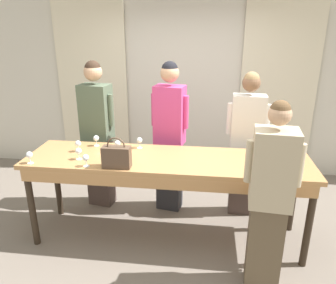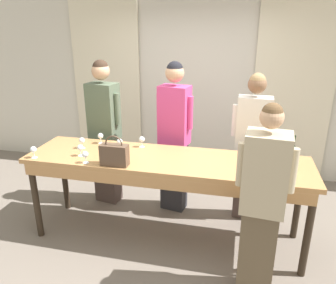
# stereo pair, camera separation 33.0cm
# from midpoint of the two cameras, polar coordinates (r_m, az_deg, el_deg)

# --- Properties ---
(ground_plane) EXTENTS (18.00, 18.00, 0.00)m
(ground_plane) POSITION_cam_midpoint_polar(r_m,az_deg,el_deg) (3.88, 2.27, -16.06)
(ground_plane) COLOR #70665B
(wall_back) EXTENTS (12.00, 0.06, 2.80)m
(wall_back) POSITION_cam_midpoint_polar(r_m,az_deg,el_deg) (5.12, 6.60, 9.96)
(wall_back) COLOR beige
(wall_back) RESTS_ON ground_plane
(curtain_panel_left) EXTENTS (1.10, 0.03, 2.69)m
(curtain_panel_left) POSITION_cam_midpoint_polar(r_m,az_deg,el_deg) (5.41, -8.82, 9.79)
(curtain_panel_left) COLOR beige
(curtain_panel_left) RESTS_ON ground_plane
(curtain_panel_right) EXTENTS (1.10, 0.03, 2.69)m
(curtain_panel_right) POSITION_cam_midpoint_polar(r_m,az_deg,el_deg) (5.11, 22.64, 7.90)
(curtain_panel_right) COLOR beige
(curtain_panel_right) RESTS_ON ground_plane
(tasting_bar) EXTENTS (2.96, 0.76, 0.96)m
(tasting_bar) POSITION_cam_midpoint_polar(r_m,az_deg,el_deg) (3.42, 2.38, -4.49)
(tasting_bar) COLOR #B27F4C
(tasting_bar) RESTS_ON ground_plane
(wine_bottle) EXTENTS (0.07, 0.07, 0.32)m
(wine_bottle) POSITION_cam_midpoint_polar(r_m,az_deg,el_deg) (3.44, 23.37, -2.17)
(wine_bottle) COLOR black
(wine_bottle) RESTS_ON tasting_bar
(handbag) EXTENTS (0.27, 0.12, 0.31)m
(handbag) POSITION_cam_midpoint_polar(r_m,az_deg,el_deg) (3.21, -6.44, -2.21)
(handbag) COLOR brown
(handbag) RESTS_ON tasting_bar
(wine_glass_front_left) EXTENTS (0.06, 0.06, 0.12)m
(wine_glass_front_left) POSITION_cam_midpoint_polar(r_m,az_deg,el_deg) (3.83, -9.28, 0.94)
(wine_glass_front_left) COLOR white
(wine_glass_front_left) RESTS_ON tasting_bar
(wine_glass_front_mid) EXTENTS (0.06, 0.06, 0.12)m
(wine_glass_front_mid) POSITION_cam_midpoint_polar(r_m,az_deg,el_deg) (3.32, -11.49, -2.26)
(wine_glass_front_mid) COLOR white
(wine_glass_front_mid) RESTS_ON tasting_bar
(wine_glass_front_right) EXTENTS (0.06, 0.06, 0.12)m
(wine_glass_front_right) POSITION_cam_midpoint_polar(r_m,az_deg,el_deg) (3.67, -2.02, 0.35)
(wine_glass_front_right) COLOR white
(wine_glass_front_right) RESTS_ON tasting_bar
(wine_glass_center_left) EXTENTS (0.06, 0.06, 0.12)m
(wine_glass_center_left) POSITION_cam_midpoint_polar(r_m,az_deg,el_deg) (3.59, -20.01, -1.37)
(wine_glass_center_left) COLOR white
(wine_glass_center_left) RESTS_ON tasting_bar
(wine_glass_center_mid) EXTENTS (0.06, 0.06, 0.12)m
(wine_glass_center_mid) POSITION_cam_midpoint_polar(r_m,az_deg,el_deg) (3.51, -12.48, -1.09)
(wine_glass_center_mid) COLOR white
(wine_glass_center_mid) RESTS_ON tasting_bar
(wine_glass_center_right) EXTENTS (0.06, 0.06, 0.12)m
(wine_glass_center_right) POSITION_cam_midpoint_polar(r_m,az_deg,el_deg) (3.62, -5.87, -0.06)
(wine_glass_center_right) COLOR white
(wine_glass_center_right) RESTS_ON tasting_bar
(wine_glass_back_left) EXTENTS (0.06, 0.06, 0.12)m
(wine_glass_back_left) POSITION_cam_midpoint_polar(r_m,az_deg,el_deg) (3.72, -12.34, 0.15)
(wine_glass_back_left) COLOR white
(wine_glass_back_left) RESTS_ON tasting_bar
(guest_olive_jacket) EXTENTS (0.48, 0.30, 1.88)m
(guest_olive_jacket) POSITION_cam_midpoint_polar(r_m,az_deg,el_deg) (4.22, -8.77, 1.89)
(guest_olive_jacket) COLOR #473833
(guest_olive_jacket) RESTS_ON ground_plane
(guest_pink_top) EXTENTS (0.47, 0.30, 1.88)m
(guest_pink_top) POSITION_cam_midpoint_polar(r_m,az_deg,el_deg) (3.98, 3.48, 1.08)
(guest_pink_top) COLOR #28282D
(guest_pink_top) RESTS_ON ground_plane
(guest_cream_sweater) EXTENTS (0.49, 0.22, 1.78)m
(guest_cream_sweater) POSITION_cam_midpoint_polar(r_m,az_deg,el_deg) (3.97, 16.68, -0.71)
(guest_cream_sweater) COLOR #473833
(guest_cream_sweater) RESTS_ON ground_plane
(host_pouring) EXTENTS (0.46, 0.30, 1.74)m
(host_pouring) POSITION_cam_midpoint_polar(r_m,az_deg,el_deg) (2.87, 19.31, -10.41)
(host_pouring) COLOR brown
(host_pouring) RESTS_ON ground_plane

